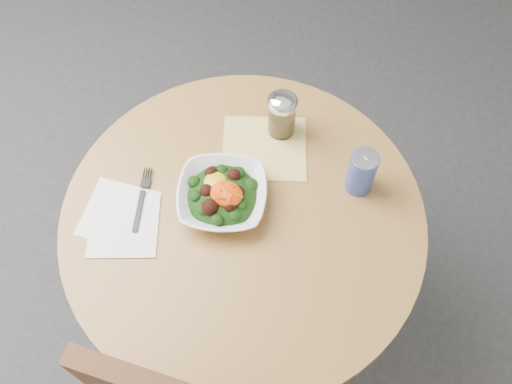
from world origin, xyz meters
TOP-DOWN VIEW (x-y plane):
  - ground at (0.00, 0.00)m, footprint 6.00×6.00m
  - table at (0.00, 0.00)m, footprint 0.90×0.90m
  - cloth_napkin at (-0.04, 0.20)m, footprint 0.28×0.27m
  - paper_napkins at (-0.26, -0.14)m, footprint 0.24×0.23m
  - salad_bowl at (-0.06, 0.02)m, footprint 0.28×0.28m
  - fork at (-0.25, -0.06)m, footprint 0.08×0.18m
  - spice_shaker at (-0.02, 0.28)m, footprint 0.08×0.08m
  - beverage_can at (0.22, 0.20)m, footprint 0.07×0.07m

SIDE VIEW (x-z plane):
  - ground at x=0.00m, z-range 0.00..0.00m
  - table at x=0.00m, z-range 0.18..0.93m
  - cloth_napkin at x=-0.04m, z-range 0.75..0.75m
  - paper_napkins at x=-0.26m, z-range 0.75..0.75m
  - fork at x=-0.25m, z-range 0.75..0.76m
  - salad_bowl at x=-0.06m, z-range 0.74..0.82m
  - beverage_can at x=0.22m, z-range 0.75..0.88m
  - spice_shaker at x=-0.02m, z-range 0.75..0.89m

